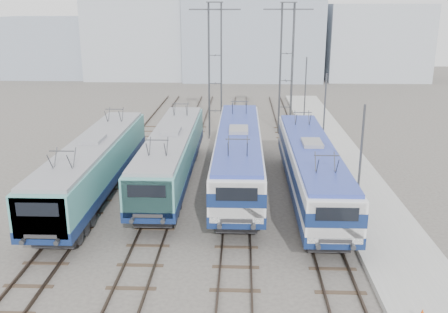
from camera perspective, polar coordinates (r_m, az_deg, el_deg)
ground at (r=25.73m, az=-3.68°, el=-10.25°), size 160.00×160.00×0.00m
platform at (r=33.77m, az=15.26°, el=-3.78°), size 4.00×70.00×0.30m
locomotive_far_left at (r=32.18m, az=-14.63°, el=-0.82°), size 2.85×18.00×3.39m
locomotive_center_left at (r=33.52m, az=-6.05°, el=0.32°), size 2.82×17.82×3.35m
locomotive_center_right at (r=33.03m, az=1.66°, el=0.43°), size 2.95×18.67×3.51m
locomotive_far_right at (r=31.07m, az=9.94°, el=-1.12°), size 2.79×17.64×3.32m
catenary_tower_west at (r=45.13m, az=-1.03°, el=10.41°), size 4.50×1.20×12.00m
catenary_tower_east at (r=47.22m, az=7.15°, el=10.57°), size 4.50×1.20×12.00m
mast_front at (r=26.81m, az=15.24°, el=-1.59°), size 0.12×0.12×7.00m
mast_mid at (r=38.18m, az=11.35°, el=4.11°), size 0.12×0.12×7.00m
mast_rear at (r=49.84m, az=9.25°, el=7.16°), size 0.12×0.12×7.00m
building_west at (r=86.50m, az=-9.08°, el=13.53°), size 18.00×12.00×14.00m
building_center at (r=84.84m, az=3.30°, el=15.00°), size 22.00×14.00×18.00m
building_east at (r=87.65m, az=16.77°, el=12.43°), size 16.00×12.00×12.00m
building_far_west at (r=91.04m, az=-19.16°, el=11.72°), size 14.00×10.00×10.00m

